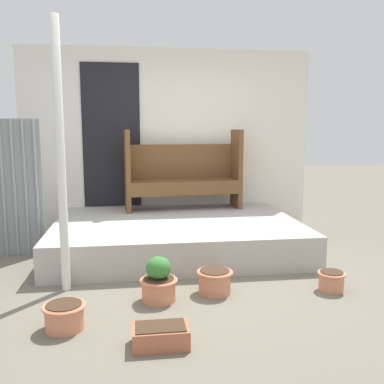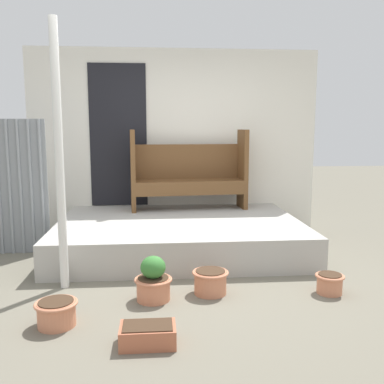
% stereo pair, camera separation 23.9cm
% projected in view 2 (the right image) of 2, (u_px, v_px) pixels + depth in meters
% --- Properties ---
extents(ground_plane, '(24.00, 24.00, 0.00)m').
position_uv_depth(ground_plane, '(190.00, 279.00, 4.28)').
color(ground_plane, '#706B5B').
extents(porch_slab, '(2.93, 2.11, 0.37)m').
position_uv_depth(porch_slab, '(179.00, 235.00, 5.28)').
color(porch_slab, '#B2AFA8').
rests_on(porch_slab, ground_plane).
extents(house_wall, '(4.13, 0.08, 2.60)m').
position_uv_depth(house_wall, '(172.00, 141.00, 6.18)').
color(house_wall, white).
rests_on(house_wall, ground_plane).
extents(support_post, '(0.08, 0.08, 2.46)m').
position_uv_depth(support_post, '(59.00, 158.00, 3.88)').
color(support_post, white).
rests_on(support_post, ground_plane).
extents(bench, '(1.61, 0.51, 1.10)m').
position_uv_depth(bench, '(188.00, 171.00, 5.92)').
color(bench, brown).
rests_on(bench, porch_slab).
extents(flower_pot_left, '(0.33, 0.33, 0.20)m').
position_uv_depth(flower_pot_left, '(56.00, 312.00, 3.25)').
color(flower_pot_left, tan).
rests_on(flower_pot_left, ground_plane).
extents(flower_pot_middle, '(0.33, 0.33, 0.40)m').
position_uv_depth(flower_pot_middle, '(153.00, 281.00, 3.73)').
color(flower_pot_middle, tan).
rests_on(flower_pot_middle, ground_plane).
extents(flower_pot_right, '(0.33, 0.33, 0.22)m').
position_uv_depth(flower_pot_right, '(210.00, 281.00, 3.88)').
color(flower_pot_right, tan).
rests_on(flower_pot_right, ground_plane).
extents(flower_pot_far_right, '(0.26, 0.26, 0.18)m').
position_uv_depth(flower_pot_far_right, '(330.00, 283.00, 3.89)').
color(flower_pot_far_right, tan).
rests_on(flower_pot_far_right, ground_plane).
extents(planter_box_rect, '(0.39, 0.24, 0.15)m').
position_uv_depth(planter_box_rect, '(148.00, 335.00, 2.97)').
color(planter_box_rect, '#B26042').
rests_on(planter_box_rect, ground_plane).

